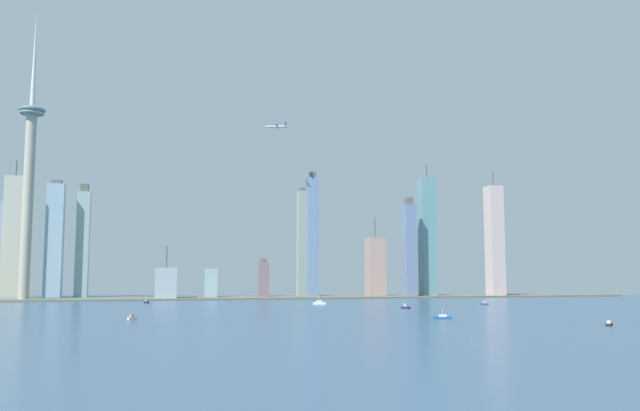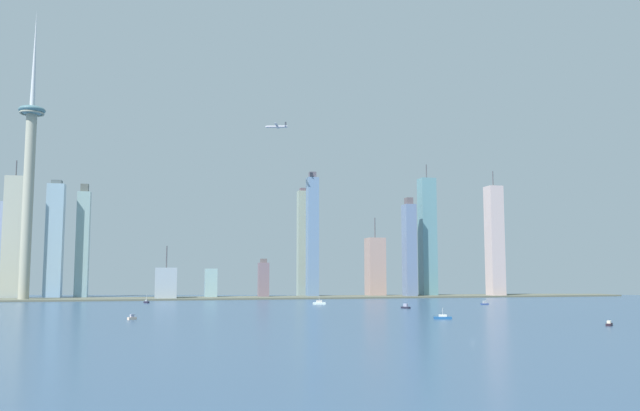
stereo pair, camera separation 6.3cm
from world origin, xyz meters
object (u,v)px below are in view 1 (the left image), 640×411
object	(u,v)px
skyscraper_9	(83,243)
airplane	(276,126)
skyscraper_6	(375,267)
boat_7	(132,318)
skyscraper_13	(427,237)
boat_3	(443,317)
skyscraper_3	(54,240)
skyscraper_7	(409,249)
skyscraper_10	(166,284)
boat_1	(319,303)
boat_0	(406,307)
boat_5	(146,302)
observation_tower	(29,168)
skyscraper_12	(303,242)
skyscraper_0	(428,250)
skyscraper_1	(495,241)
skyscraper_4	(312,236)
skyscraper_2	(211,283)
boat_6	(609,324)
skyscraper_8	(263,279)
boat_4	(485,303)
skyscraper_11	(8,250)
skyscraper_5	(13,237)

from	to	relation	value
skyscraper_9	airplane	world-z (taller)	airplane
skyscraper_6	boat_7	world-z (taller)	skyscraper_6
skyscraper_9	boat_7	xyz separation A→B (m)	(93.93, -461.36, -75.25)
skyscraper_13	boat_3	distance (m)	465.76
skyscraper_13	boat_7	bearing A→B (deg)	-136.04
skyscraper_3	skyscraper_7	distance (m)	493.81
skyscraper_9	skyscraper_10	size ratio (longest dim) A/B	2.32
skyscraper_3	skyscraper_6	bearing A→B (deg)	-6.25
airplane	boat_1	bearing A→B (deg)	114.33
boat_0	boat_5	distance (m)	303.35
observation_tower	skyscraper_6	bearing A→B (deg)	4.36
airplane	skyscraper_3	bearing A→B (deg)	-1.03
skyscraper_12	airplane	distance (m)	193.77
skyscraper_0	skyscraper_1	xyz separation A→B (m)	(67.06, -87.59, 10.95)
skyscraper_4	airplane	bearing A→B (deg)	-147.87
skyscraper_2	boat_3	distance (m)	458.22
boat_6	skyscraper_10	bearing A→B (deg)	-104.89
skyscraper_3	skyscraper_9	size ratio (longest dim) A/B	1.01
skyscraper_4	skyscraper_3	bearing A→B (deg)	171.17
boat_7	skyscraper_1	bearing A→B (deg)	-1.96
skyscraper_8	skyscraper_12	distance (m)	113.42
boat_6	airplane	distance (m)	553.00
boat_4	skyscraper_4	bearing A→B (deg)	-62.68
skyscraper_11	boat_7	world-z (taller)	skyscraper_11
skyscraper_11	skyscraper_0	bearing A→B (deg)	-1.31
observation_tower	skyscraper_2	distance (m)	273.26
skyscraper_3	skyscraper_5	distance (m)	53.33
skyscraper_6	skyscraper_13	xyz separation A→B (m)	(75.99, -14.25, 44.05)
boat_0	airplane	world-z (taller)	airplane
skyscraper_4	boat_6	distance (m)	531.25
boat_5	skyscraper_6	bearing A→B (deg)	-101.81
observation_tower	boat_7	size ratio (longest dim) A/B	54.25
observation_tower	skyscraper_3	bearing A→B (deg)	77.08
skyscraper_0	skyscraper_2	distance (m)	345.82
skyscraper_4	boat_6	world-z (taller)	skyscraper_4
skyscraper_2	boat_1	distance (m)	223.53
skyscraper_8	skyscraper_11	world-z (taller)	skyscraper_11
skyscraper_1	skyscraper_10	distance (m)	468.18
skyscraper_1	boat_7	world-z (taller)	skyscraper_1
boat_4	skyscraper_7	bearing A→B (deg)	-91.44
skyscraper_3	skyscraper_9	world-z (taller)	skyscraper_3
boat_0	boat_7	bearing A→B (deg)	84.36
skyscraper_1	skyscraper_8	bearing A→B (deg)	174.53
skyscraper_4	skyscraper_5	world-z (taller)	skyscraper_5
boat_0	boat_1	size ratio (longest dim) A/B	0.78
skyscraper_0	skyscraper_11	size ratio (longest dim) A/B	1.19
skyscraper_3	skyscraper_12	distance (m)	352.45
skyscraper_11	boat_4	bearing A→B (deg)	-29.11
observation_tower	boat_7	xyz separation A→B (m)	(148.01, -358.65, -163.77)
skyscraper_0	skyscraper_3	bearing A→B (deg)	179.69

